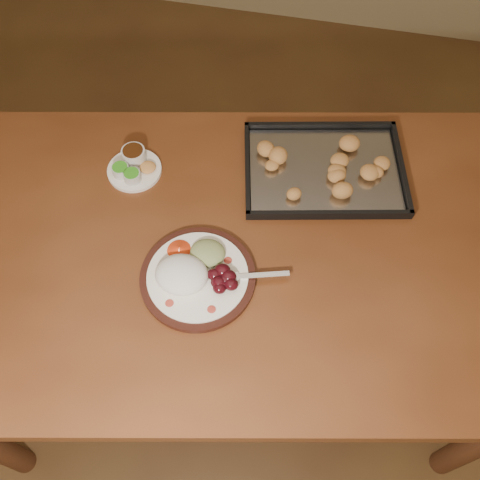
# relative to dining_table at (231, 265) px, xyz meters

# --- Properties ---
(ground) EXTENTS (4.00, 4.00, 0.00)m
(ground) POSITION_rel_dining_table_xyz_m (-0.22, -0.06, -0.65)
(ground) COLOR brown
(ground) RESTS_ON ground
(dining_table) EXTENTS (1.65, 1.18, 0.75)m
(dining_table) POSITION_rel_dining_table_xyz_m (0.00, 0.00, 0.00)
(dining_table) COLOR brown
(dining_table) RESTS_ON ground
(dinner_plate) EXTENTS (0.35, 0.27, 0.06)m
(dinner_plate) POSITION_rel_dining_table_xyz_m (-0.06, -0.10, 0.12)
(dinner_plate) COLOR black
(dinner_plate) RESTS_ON dining_table
(condiment_saucer) EXTENTS (0.14, 0.14, 0.05)m
(condiment_saucer) POSITION_rel_dining_table_xyz_m (-0.30, 0.18, 0.11)
(condiment_saucer) COLOR white
(condiment_saucer) RESTS_ON dining_table
(baking_tray) EXTENTS (0.48, 0.39, 0.04)m
(baking_tray) POSITION_rel_dining_table_xyz_m (0.19, 0.28, 0.11)
(baking_tray) COLOR black
(baking_tray) RESTS_ON dining_table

